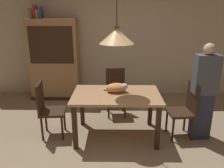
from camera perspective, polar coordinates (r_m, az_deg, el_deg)
The scene contains 14 objects.
ground at distance 3.50m, azimuth -1.03°, elevation -17.31°, with size 10.00×10.00×0.00m, color #998466.
back_wall at distance 5.54m, azimuth -0.20°, elevation 12.07°, with size 6.40×0.10×2.90m, color beige.
dining_table at distance 3.68m, azimuth 1.09°, elevation -3.95°, with size 1.40×0.90×0.75m.
chair_far_back at distance 4.55m, azimuth 0.95°, elevation -1.41°, with size 0.44×0.44×0.93m.
chair_left_side at distance 3.89m, azimuth -15.88°, elevation -5.63°, with size 0.44×0.44×0.93m.
chair_right_side at distance 3.91m, azimuth 17.93°, elevation -5.68°, with size 0.44×0.44×0.93m.
cat_sleeping at distance 3.69m, azimuth 1.31°, elevation -0.92°, with size 0.39×0.24×0.16m.
pendant_lamp at distance 3.43m, azimuth 1.19°, elevation 11.96°, with size 0.52×0.52×1.30m.
hutch_bookcase at distance 5.48m, azimuth -14.12°, elevation 5.53°, with size 1.12×0.45×1.85m.
book_brown_thick at distance 5.49m, azimuth -19.39°, elevation 16.39°, with size 0.06×0.24×0.22m, color brown.
book_red_tall at distance 5.47m, azimuth -18.74°, elevation 16.76°, with size 0.04×0.22×0.28m, color #B73833.
book_yellow_short at distance 5.45m, azimuth -18.10°, elevation 16.29°, with size 0.04×0.20×0.18m, color gold.
book_blue_wide at distance 5.43m, azimuth -17.45°, elevation 16.67°, with size 0.06×0.24×0.24m, color #384C93.
person_standing at distance 3.87m, azimuth 22.01°, elevation -2.03°, with size 0.36×0.22×1.57m.
Camera 1 is at (0.10, -2.85, 2.03)m, focal length 36.48 mm.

